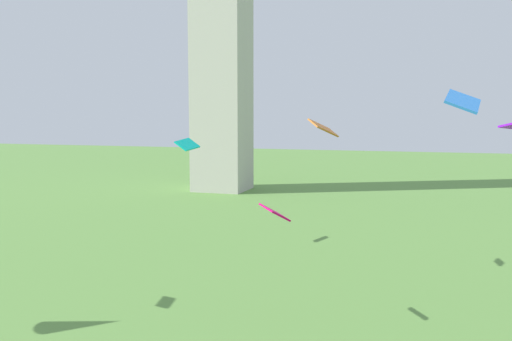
{
  "coord_description": "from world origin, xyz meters",
  "views": [
    {
      "loc": [
        5.92,
        0.57,
        7.98
      ],
      "look_at": [
        -0.09,
        19.94,
        5.83
      ],
      "focal_mm": 37.02,
      "sensor_mm": 36.0,
      "label": 1
    }
  ],
  "objects": [
    {
      "name": "kite_flying_1",
      "position": [
        -7.53,
        29.84,
        6.19
      ],
      "size": [
        1.2,
        1.53,
        0.75
      ],
      "rotation": [
        0.0,
        0.0,
        1.34
      ],
      "color": "#09B3A4"
    },
    {
      "name": "kite_flying_5",
      "position": [
        1.31,
        26.71,
        7.33
      ],
      "size": [
        1.54,
        1.76,
        0.96
      ],
      "rotation": [
        0.0,
        0.0,
        4.02
      ],
      "color": "#BB6523"
    },
    {
      "name": "kite_flying_6",
      "position": [
        7.41,
        21.72,
        8.48
      ],
      "size": [
        1.42,
        1.74,
        1.01
      ],
      "rotation": [
        0.0,
        0.0,
        4.56
      ],
      "color": "blue"
    },
    {
      "name": "kite_flying_10",
      "position": [
        0.79,
        19.45,
        4.33
      ],
      "size": [
        1.39,
        1.5,
        0.58
      ],
      "rotation": [
        0.0,
        0.0,
        2.26
      ],
      "color": "#CC085C"
    }
  ]
}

